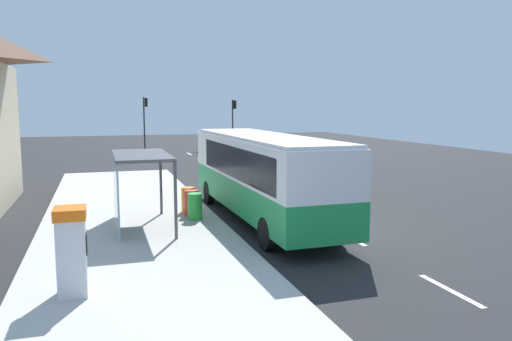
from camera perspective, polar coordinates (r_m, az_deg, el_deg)
The scene contains 20 objects.
ground_plane at distance 30.57m, azimuth -3.19°, elevation -0.72°, with size 56.00×92.00×0.04m, color #262628.
sidewalk_platform at distance 17.87m, azimuth -13.73°, elevation -6.39°, with size 6.20×30.00×0.18m, color beige.
lane_stripe_seg_0 at distance 12.82m, azimuth 21.22°, elevation -12.59°, with size 0.16×2.20×0.01m, color silver.
lane_stripe_seg_1 at distance 16.82m, azimuth 10.47°, elevation -7.46°, with size 0.16×2.20×0.01m, color silver.
lane_stripe_seg_2 at distance 21.24m, azimuth 4.15°, elevation -4.24°, with size 0.16×2.20×0.01m, color silver.
lane_stripe_seg_3 at distance 25.88m, azimuth 0.07°, elevation -2.13°, with size 0.16×2.20×0.01m, color silver.
lane_stripe_seg_4 at distance 30.63m, azimuth -2.74°, elevation -0.65°, with size 0.16×2.20×0.01m, color silver.
lane_stripe_seg_5 at distance 35.44m, azimuth -4.80°, elevation 0.43°, with size 0.16×2.20×0.01m, color silver.
lane_stripe_seg_6 at distance 40.31m, azimuth -6.36°, elevation 1.24°, with size 0.16×2.20×0.01m, color silver.
lane_stripe_seg_7 at distance 45.20m, azimuth -7.58°, elevation 1.88°, with size 0.16×2.20×0.01m, color silver.
bus at distance 18.56m, azimuth 0.66°, elevation -0.16°, with size 2.69×11.05×3.21m.
white_van at distance 36.58m, azimuth -2.12°, elevation 2.77°, with size 2.14×5.25×2.30m.
sedan_near at distance 45.48m, azimuth -5.04°, elevation 2.95°, with size 1.91×4.43×1.52m.
ticket_machine at distance 11.64m, azimuth -20.24°, elevation -8.56°, with size 0.66×0.76×1.94m.
recycling_bin_green at distance 18.35m, azimuth -6.97°, elevation -4.06°, with size 0.52×0.52×0.95m, color green.
recycling_bin_red at distance 19.02m, azimuth -7.36°, elevation -3.66°, with size 0.52×0.52×0.95m, color red.
recycling_bin_orange at distance 19.70m, azimuth -7.72°, elevation -3.29°, with size 0.52×0.52×0.95m, color orange.
traffic_light_near_side at distance 50.35m, azimuth -2.57°, elevation 6.20°, with size 0.49×0.28×4.89m.
traffic_light_far_side at distance 49.65m, azimuth -12.51°, elevation 6.17°, with size 0.49×0.28×5.10m.
bus_shelter at distance 17.26m, azimuth -13.92°, elevation -0.10°, with size 1.80×4.00×2.50m.
Camera 1 is at (-7.43, -15.34, 4.27)m, focal length 35.18 mm.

